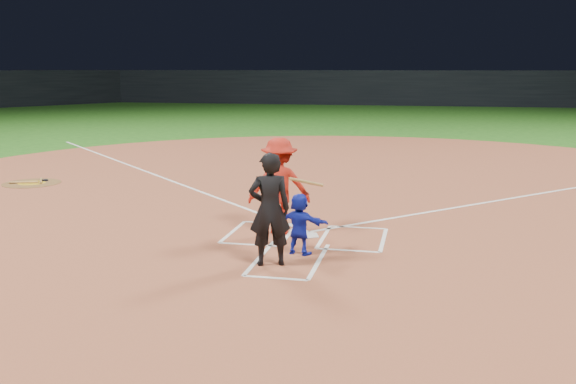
% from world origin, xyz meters
% --- Properties ---
extents(ground, '(120.00, 120.00, 0.00)m').
position_xyz_m(ground, '(0.00, 0.00, 0.00)').
color(ground, '#1F5816').
rests_on(ground, ground).
extents(home_plate_dirt, '(28.00, 28.00, 0.01)m').
position_xyz_m(home_plate_dirt, '(0.00, 6.00, 0.01)').
color(home_plate_dirt, brown).
rests_on(home_plate_dirt, ground).
extents(stadium_wall_far, '(80.00, 1.20, 3.20)m').
position_xyz_m(stadium_wall_far, '(0.00, 48.00, 1.60)').
color(stadium_wall_far, black).
rests_on(stadium_wall_far, ground).
extents(home_plate, '(0.60, 0.60, 0.02)m').
position_xyz_m(home_plate, '(0.00, 0.00, 0.02)').
color(home_plate, silver).
rests_on(home_plate, home_plate_dirt).
extents(on_deck_circle, '(1.70, 1.70, 0.01)m').
position_xyz_m(on_deck_circle, '(-9.23, 4.29, 0.02)').
color(on_deck_circle, brown).
rests_on(on_deck_circle, home_plate_dirt).
extents(on_deck_logo, '(0.80, 0.80, 0.00)m').
position_xyz_m(on_deck_logo, '(-9.23, 4.29, 0.02)').
color(on_deck_logo, '#BF9516').
rests_on(on_deck_logo, on_deck_circle).
extents(on_deck_bat_a, '(0.49, 0.75, 0.06)m').
position_xyz_m(on_deck_bat_a, '(-9.08, 4.54, 0.05)').
color(on_deck_bat_a, olive).
rests_on(on_deck_bat_a, on_deck_circle).
extents(on_deck_bat_b, '(0.82, 0.31, 0.06)m').
position_xyz_m(on_deck_bat_b, '(-9.43, 4.19, 0.05)').
color(on_deck_bat_b, '#A7763D').
rests_on(on_deck_bat_b, on_deck_circle).
extents(bat_weight_donut, '(0.19, 0.19, 0.05)m').
position_xyz_m(bat_weight_donut, '(-9.03, 4.69, 0.05)').
color(bat_weight_donut, black).
rests_on(bat_weight_donut, on_deck_circle).
extents(catcher, '(1.13, 0.61, 1.16)m').
position_xyz_m(catcher, '(0.12, -1.33, 0.59)').
color(catcher, '#1624B6').
rests_on(catcher, home_plate_dirt).
extents(umpire, '(0.85, 0.69, 2.00)m').
position_xyz_m(umpire, '(-0.26, -2.09, 1.01)').
color(umpire, black).
rests_on(umpire, home_plate_dirt).
extents(chalk_markings, '(28.35, 17.32, 0.01)m').
position_xyz_m(chalk_markings, '(0.00, 5.29, 0.01)').
color(chalk_markings, white).
rests_on(chalk_markings, home_plate_dirt).
extents(batter_at_plate, '(1.64, 1.06, 2.01)m').
position_xyz_m(batter_at_plate, '(-0.60, 0.12, 1.02)').
color(batter_at_plate, '#B52114').
rests_on(batter_at_plate, home_plate_dirt).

